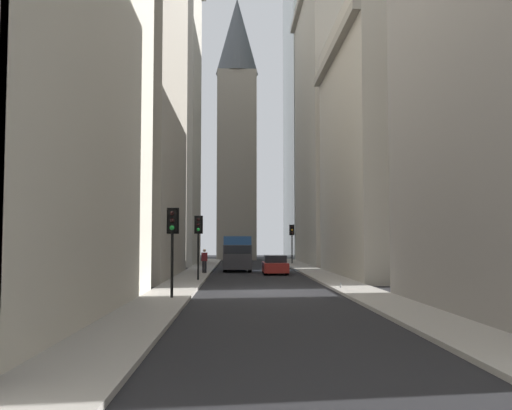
{
  "coord_description": "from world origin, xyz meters",
  "views": [
    {
      "loc": [
        -28.18,
        1.42,
        2.53
      ],
      "look_at": [
        8.27,
        0.22,
        4.79
      ],
      "focal_mm": 39.8,
      "sensor_mm": 36.0,
      "label": 1
    }
  ],
  "objects_px": {
    "sedan_red": "(275,265)",
    "traffic_light_midblock": "(198,233)",
    "traffic_light_foreground": "(172,231)",
    "discarded_bottle": "(341,286)",
    "pedestrian": "(204,260)",
    "delivery_truck": "(237,253)",
    "traffic_light_far_junction": "(292,235)"
  },
  "relations": [
    {
      "from": "traffic_light_midblock",
      "to": "discarded_bottle",
      "type": "height_order",
      "value": "traffic_light_midblock"
    },
    {
      "from": "delivery_truck",
      "to": "traffic_light_far_junction",
      "type": "xyz_separation_m",
      "value": [
        11.4,
        -5.65,
        1.61
      ]
    },
    {
      "from": "discarded_bottle",
      "to": "sedan_red",
      "type": "bearing_deg",
      "value": 9.7
    },
    {
      "from": "delivery_truck",
      "to": "traffic_light_midblock",
      "type": "distance_m",
      "value": 13.01
    },
    {
      "from": "sedan_red",
      "to": "traffic_light_far_junction",
      "type": "height_order",
      "value": "traffic_light_far_junction"
    },
    {
      "from": "traffic_light_far_junction",
      "to": "pedestrian",
      "type": "bearing_deg",
      "value": 154.4
    },
    {
      "from": "traffic_light_far_junction",
      "to": "delivery_truck",
      "type": "bearing_deg",
      "value": 153.64
    },
    {
      "from": "traffic_light_foreground",
      "to": "discarded_bottle",
      "type": "relative_size",
      "value": 13.92
    },
    {
      "from": "delivery_truck",
      "to": "traffic_light_midblock",
      "type": "relative_size",
      "value": 1.67
    },
    {
      "from": "delivery_truck",
      "to": "traffic_light_midblock",
      "type": "height_order",
      "value": "traffic_light_midblock"
    },
    {
      "from": "sedan_red",
      "to": "traffic_light_foreground",
      "type": "height_order",
      "value": "traffic_light_foreground"
    },
    {
      "from": "traffic_light_foreground",
      "to": "discarded_bottle",
      "type": "distance_m",
      "value": 9.52
    },
    {
      "from": "traffic_light_far_junction",
      "to": "discarded_bottle",
      "type": "distance_m",
      "value": 30.26
    },
    {
      "from": "traffic_light_far_junction",
      "to": "discarded_bottle",
      "type": "xyz_separation_m",
      "value": [
        -30.12,
        0.47,
        -2.82
      ]
    },
    {
      "from": "pedestrian",
      "to": "discarded_bottle",
      "type": "relative_size",
      "value": 6.44
    },
    {
      "from": "delivery_truck",
      "to": "sedan_red",
      "type": "height_order",
      "value": "delivery_truck"
    },
    {
      "from": "delivery_truck",
      "to": "traffic_light_far_junction",
      "type": "bearing_deg",
      "value": -26.36
    },
    {
      "from": "sedan_red",
      "to": "traffic_light_midblock",
      "type": "bearing_deg",
      "value": 146.71
    },
    {
      "from": "delivery_truck",
      "to": "discarded_bottle",
      "type": "height_order",
      "value": "delivery_truck"
    },
    {
      "from": "traffic_light_midblock",
      "to": "discarded_bottle",
      "type": "xyz_separation_m",
      "value": [
        -6.02,
        -7.56,
        -2.74
      ]
    },
    {
      "from": "traffic_light_foreground",
      "to": "pedestrian",
      "type": "height_order",
      "value": "traffic_light_foreground"
    },
    {
      "from": "traffic_light_midblock",
      "to": "discarded_bottle",
      "type": "bearing_deg",
      "value": -128.53
    },
    {
      "from": "traffic_light_far_junction",
      "to": "pedestrian",
      "type": "xyz_separation_m",
      "value": [
        -16.86,
        8.08,
        -1.98
      ]
    },
    {
      "from": "discarded_bottle",
      "to": "traffic_light_foreground",
      "type": "bearing_deg",
      "value": 119.95
    },
    {
      "from": "delivery_truck",
      "to": "discarded_bottle",
      "type": "distance_m",
      "value": 19.46
    },
    {
      "from": "traffic_light_foreground",
      "to": "discarded_bottle",
      "type": "height_order",
      "value": "traffic_light_foreground"
    },
    {
      "from": "traffic_light_foreground",
      "to": "traffic_light_far_junction",
      "type": "distance_m",
      "value": 35.69
    },
    {
      "from": "delivery_truck",
      "to": "pedestrian",
      "type": "relative_size",
      "value": 3.71
    },
    {
      "from": "traffic_light_midblock",
      "to": "traffic_light_far_junction",
      "type": "xyz_separation_m",
      "value": [
        24.1,
        -8.03,
        0.08
      ]
    },
    {
      "from": "sedan_red",
      "to": "traffic_light_midblock",
      "type": "height_order",
      "value": "traffic_light_midblock"
    },
    {
      "from": "sedan_red",
      "to": "traffic_light_midblock",
      "type": "distance_m",
      "value": 9.72
    },
    {
      "from": "sedan_red",
      "to": "traffic_light_far_junction",
      "type": "distance_m",
      "value": 16.64
    }
  ]
}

